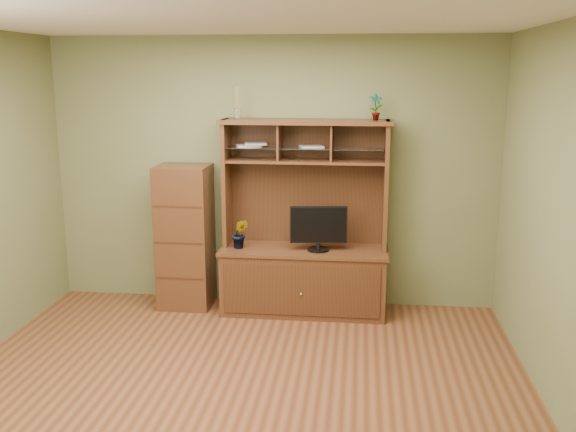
# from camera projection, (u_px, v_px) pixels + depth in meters

# --- Properties ---
(room) EXTENTS (4.54, 4.04, 2.74)m
(room) POSITION_uv_depth(u_px,v_px,m) (234.00, 216.00, 4.53)
(room) COLOR #552C18
(room) RESTS_ON ground
(media_hutch) EXTENTS (1.66, 0.61, 1.90)m
(media_hutch) POSITION_uv_depth(u_px,v_px,m) (304.00, 260.00, 6.35)
(media_hutch) COLOR #402212
(media_hutch) RESTS_ON room
(monitor) EXTENTS (0.55, 0.21, 0.44)m
(monitor) POSITION_uv_depth(u_px,v_px,m) (319.00, 227.00, 6.18)
(monitor) COLOR black
(monitor) RESTS_ON media_hutch
(orchid_plant) EXTENTS (0.16, 0.13, 0.29)m
(orchid_plant) POSITION_uv_depth(u_px,v_px,m) (240.00, 234.00, 6.28)
(orchid_plant) COLOR #2E5B1F
(orchid_plant) RESTS_ON media_hutch
(top_plant) EXTENTS (0.14, 0.11, 0.25)m
(top_plant) POSITION_uv_depth(u_px,v_px,m) (376.00, 107.00, 6.02)
(top_plant) COLOR #335B20
(top_plant) RESTS_ON media_hutch
(reed_diffuser) EXTENTS (0.06, 0.06, 0.31)m
(reed_diffuser) POSITION_uv_depth(u_px,v_px,m) (237.00, 106.00, 6.17)
(reed_diffuser) COLOR silver
(reed_diffuser) RESTS_ON media_hutch
(magazines) EXTENTS (0.88, 0.24, 0.04)m
(magazines) POSITION_uv_depth(u_px,v_px,m) (271.00, 145.00, 6.22)
(magazines) COLOR #9D9DA1
(magazines) RESTS_ON media_hutch
(side_cabinet) EXTENTS (0.52, 0.47, 1.45)m
(side_cabinet) POSITION_uv_depth(u_px,v_px,m) (185.00, 237.00, 6.46)
(side_cabinet) COLOR #402212
(side_cabinet) RESTS_ON room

